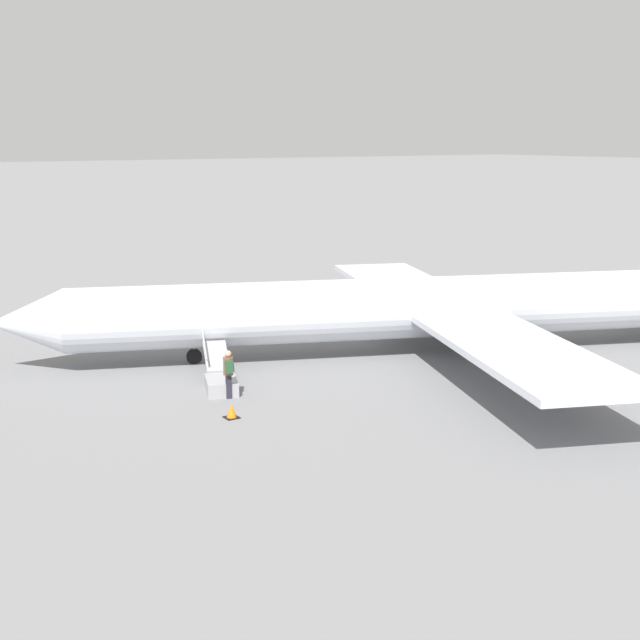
% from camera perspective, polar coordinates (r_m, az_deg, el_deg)
% --- Properties ---
extents(ground_plane, '(600.00, 600.00, 0.00)m').
position_cam_1_polar(ground_plane, '(38.54, 6.13, -2.13)').
color(ground_plane, slate).
extents(airplane_main, '(33.70, 26.61, 6.82)m').
position_cam_1_polar(airplane_main, '(38.42, 7.63, 0.89)').
color(airplane_main, silver).
rests_on(airplane_main, ground).
extents(boarding_stairs, '(2.43, 4.10, 1.70)m').
position_cam_1_polar(boarding_stairs, '(33.13, -6.40, -3.78)').
color(boarding_stairs, '#99999E').
rests_on(boarding_stairs, ground).
extents(passenger, '(0.44, 0.57, 1.74)m').
position_cam_1_polar(passenger, '(31.78, -5.88, -3.26)').
color(passenger, '#23232D').
rests_on(passenger, ground).
extents(traffic_cone_near_stairs, '(0.46, 0.46, 0.50)m').
position_cam_1_polar(traffic_cone_near_stairs, '(29.78, -5.69, -5.83)').
color(traffic_cone_near_stairs, black).
rests_on(traffic_cone_near_stairs, ground).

